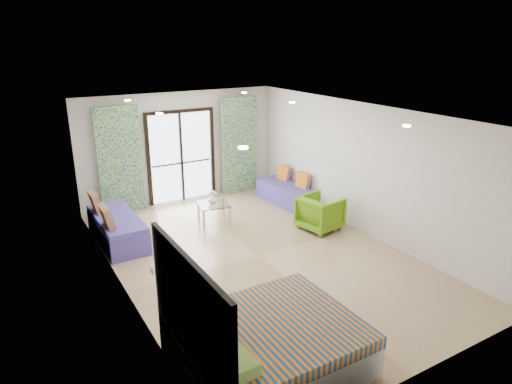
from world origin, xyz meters
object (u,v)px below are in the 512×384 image
daybed_left (116,227)px  daybed_right (286,192)px  coffee_table (214,206)px  bed (267,346)px  armchair (320,211)px

daybed_left → daybed_right: (4.23, 0.18, -0.04)m
daybed_right → coffee_table: (-2.11, -0.26, 0.13)m
daybed_left → daybed_right: daybed_left is taller
bed → daybed_right: (3.59, 4.89, -0.06)m
bed → daybed_right: size_ratio=1.28×
coffee_table → armchair: size_ratio=0.97×
daybed_left → coffee_table: 2.13m
daybed_right → armchair: daybed_right is taller
daybed_left → coffee_table: size_ratio=2.51×
daybed_left → daybed_right: size_ratio=1.16×
bed → coffee_table: 4.87m
daybed_right → coffee_table: 2.13m
bed → daybed_right: bearing=53.7°
daybed_right → armchair: bearing=-102.3°
armchair → daybed_right: bearing=-20.1°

